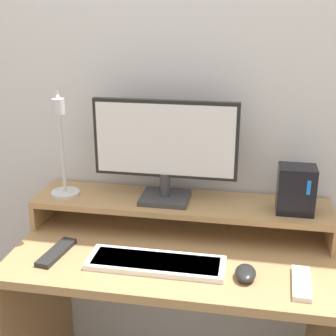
# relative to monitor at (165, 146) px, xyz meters

# --- Properties ---
(wall_back) EXTENTS (6.00, 0.05, 2.50)m
(wall_back) POSITION_rel_monitor_xyz_m (0.06, 0.15, 0.18)
(wall_back) COLOR silver
(wall_back) RESTS_ON ground_plane
(desk) EXTENTS (1.07, 0.55, 0.75)m
(desk) POSITION_rel_monitor_xyz_m (0.06, -0.16, -0.55)
(desk) COLOR #A87F51
(desk) RESTS_ON ground_plane
(monitor_shelf) EXTENTS (1.07, 0.23, 0.11)m
(monitor_shelf) POSITION_rel_monitor_xyz_m (0.06, 0.00, -0.22)
(monitor_shelf) COLOR #A87F51
(monitor_shelf) RESTS_ON desk
(monitor) EXTENTS (0.51, 0.15, 0.37)m
(monitor) POSITION_rel_monitor_xyz_m (0.00, 0.00, 0.00)
(monitor) COLOR #38383D
(monitor) RESTS_ON monitor_shelf
(desk_lamp) EXTENTS (0.12, 0.19, 0.39)m
(desk_lamp) POSITION_rel_monitor_xyz_m (-0.36, -0.05, -0.04)
(desk_lamp) COLOR silver
(desk_lamp) RESTS_ON monitor_shelf
(router_dock) EXTENTS (0.12, 0.10, 0.16)m
(router_dock) POSITION_rel_monitor_xyz_m (0.45, -0.02, -0.12)
(router_dock) COLOR black
(router_dock) RESTS_ON monitor_shelf
(keyboard) EXTENTS (0.44, 0.14, 0.02)m
(keyboard) POSITION_rel_monitor_xyz_m (0.02, -0.26, -0.31)
(keyboard) COLOR white
(keyboard) RESTS_ON desk
(mouse) EXTENTS (0.06, 0.10, 0.03)m
(mouse) POSITION_rel_monitor_xyz_m (0.30, -0.28, -0.30)
(mouse) COLOR black
(mouse) RESTS_ON desk
(remote_control) EXTENTS (0.08, 0.19, 0.02)m
(remote_control) POSITION_rel_monitor_xyz_m (-0.32, -0.25, -0.31)
(remote_control) COLOR black
(remote_control) RESTS_ON desk
(remote_secondary) EXTENTS (0.06, 0.18, 0.02)m
(remote_secondary) POSITION_rel_monitor_xyz_m (0.47, -0.29, -0.31)
(remote_secondary) COLOR white
(remote_secondary) RESTS_ON desk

